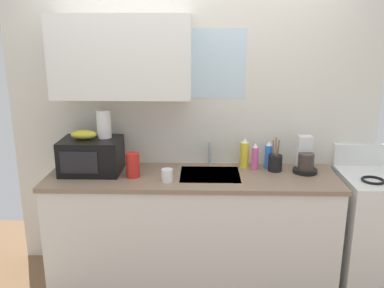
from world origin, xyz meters
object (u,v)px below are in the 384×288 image
object	(u,v)px
dish_soap_bottle_yellow	(244,154)
cereal_canister	(133,165)
utensil_crock	(275,162)
banana_bunch	(84,135)
mug_white	(167,175)
microwave	(91,156)
dish_soap_bottle_blue	(268,155)
paper_towel_roll	(104,124)
coffee_maker	(305,159)
stove_range	(376,229)
dish_soap_bottle_pink	(255,157)

from	to	relation	value
dish_soap_bottle_yellow	cereal_canister	size ratio (longest dim) A/B	1.30
utensil_crock	banana_bunch	bearing A→B (deg)	-177.33
dish_soap_bottle_yellow	mug_white	size ratio (longest dim) A/B	2.59
utensil_crock	mug_white	bearing A→B (deg)	-162.80
microwave	dish_soap_bottle_blue	size ratio (longest dim) A/B	2.03
utensil_crock	paper_towel_roll	bearing A→B (deg)	-179.16
microwave	banana_bunch	distance (m)	0.18
dish_soap_bottle_blue	utensil_crock	size ratio (longest dim) A/B	0.81
coffee_maker	stove_range	bearing A→B (deg)	-10.25
microwave	cereal_canister	world-z (taller)	microwave
dish_soap_bottle_blue	mug_white	world-z (taller)	dish_soap_bottle_blue
utensil_crock	dish_soap_bottle_yellow	bearing A→B (deg)	162.38
microwave	utensil_crock	distance (m)	1.45
stove_range	dish_soap_bottle_blue	distance (m)	1.03
microwave	coffee_maker	world-z (taller)	coffee_maker
dish_soap_bottle_pink	cereal_canister	xyz separation A→B (m)	(-0.95, -0.20, -0.01)
cereal_canister	mug_white	world-z (taller)	cereal_canister
utensil_crock	stove_range	bearing A→B (deg)	-8.17
microwave	dish_soap_bottle_pink	distance (m)	1.30
dish_soap_bottle_pink	utensil_crock	xyz separation A→B (m)	(0.16, -0.03, -0.03)
dish_soap_bottle_blue	cereal_canister	bearing A→B (deg)	-167.47
microwave	banana_bunch	size ratio (longest dim) A/B	2.30
dish_soap_bottle_pink	dish_soap_bottle_blue	xyz separation A→B (m)	(0.11, 0.04, 0.00)
paper_towel_roll	banana_bunch	bearing A→B (deg)	-161.57
dish_soap_bottle_yellow	cereal_canister	xyz separation A→B (m)	(-0.87, -0.25, -0.02)
stove_range	cereal_canister	world-z (taller)	cereal_canister
coffee_maker	cereal_canister	distance (m)	1.35
mug_white	paper_towel_roll	bearing A→B (deg)	154.71
stove_range	coffee_maker	distance (m)	0.80
dish_soap_bottle_yellow	dish_soap_bottle_pink	world-z (taller)	dish_soap_bottle_yellow
banana_bunch	paper_towel_roll	xyz separation A→B (m)	(0.15, 0.05, 0.08)
microwave	stove_range	bearing A→B (deg)	-1.14
coffee_maker	dish_soap_bottle_pink	world-z (taller)	coffee_maker
stove_range	dish_soap_bottle_blue	world-z (taller)	dish_soap_bottle_blue
stove_range	dish_soap_bottle_blue	xyz separation A→B (m)	(-0.85, 0.18, 0.55)
coffee_maker	dish_soap_bottle_blue	size ratio (longest dim) A/B	1.24
stove_range	mug_white	world-z (taller)	stove_range
paper_towel_roll	cereal_canister	xyz separation A→B (m)	(0.24, -0.15, -0.29)
microwave	dish_soap_bottle_blue	distance (m)	1.41
microwave	mug_white	bearing A→B (deg)	-17.21
stove_range	microwave	size ratio (longest dim) A/B	2.35
microwave	paper_towel_roll	size ratio (longest dim) A/B	2.09
paper_towel_roll	coffee_maker	xyz separation A→B (m)	(1.58, 0.01, -0.28)
cereal_canister	utensil_crock	distance (m)	1.12
coffee_maker	dish_soap_bottle_pink	size ratio (longest dim) A/B	1.29
dish_soap_bottle_pink	mug_white	distance (m)	0.74
dish_soap_bottle_yellow	banana_bunch	bearing A→B (deg)	-173.39
banana_bunch	utensil_crock	bearing A→B (deg)	2.67
cereal_canister	utensil_crock	world-z (taller)	utensil_crock
dish_soap_bottle_yellow	microwave	bearing A→B (deg)	-173.05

